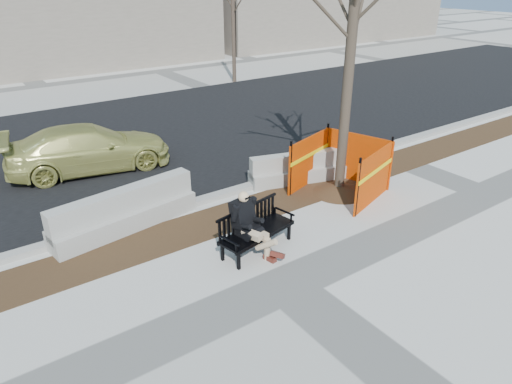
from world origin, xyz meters
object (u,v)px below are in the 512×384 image
Objects in this scene: seated_man at (248,253)px; bench at (257,249)px; jersey_barrier_left at (127,228)px; jersey_barrier_right at (301,181)px; sedan at (93,169)px; tree_fence at (338,192)px.

bench is at bearing -11.54° from seated_man.
jersey_barrier_right is at bearing -11.41° from jersey_barrier_left.
sedan is at bearing 153.45° from jersey_barrier_right.
sedan is 5.65m from jersey_barrier_right.
jersey_barrier_left is (-1.54, 2.23, 0.00)m from seated_man.
jersey_barrier_left is at bearing 165.00° from tree_fence.
bench is 0.60× the size of jersey_barrier_right.
jersey_barrier_left is (-4.85, 1.30, 0.00)m from tree_fence.
tree_fence reaches higher than jersey_barrier_right.
bench is 0.52× the size of jersey_barrier_left.
seated_man is 0.41× the size of jersey_barrier_left.
bench is at bearing -128.12° from jersey_barrier_right.
bench reaches higher than jersey_barrier_right.
bench is 3.43m from jersey_barrier_right.
jersey_barrier_left is 4.56m from jersey_barrier_right.
bench is at bearing -157.59° from sedan.
sedan is (-4.44, 4.91, 0.00)m from tree_fence.
seated_man is 0.31× the size of sedan.
jersey_barrier_left reaches higher than jersey_barrier_right.
seated_man is at bearing -63.87° from jersey_barrier_left.
bench is 0.39× the size of sedan.
sedan is 1.34× the size of jersey_barrier_left.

